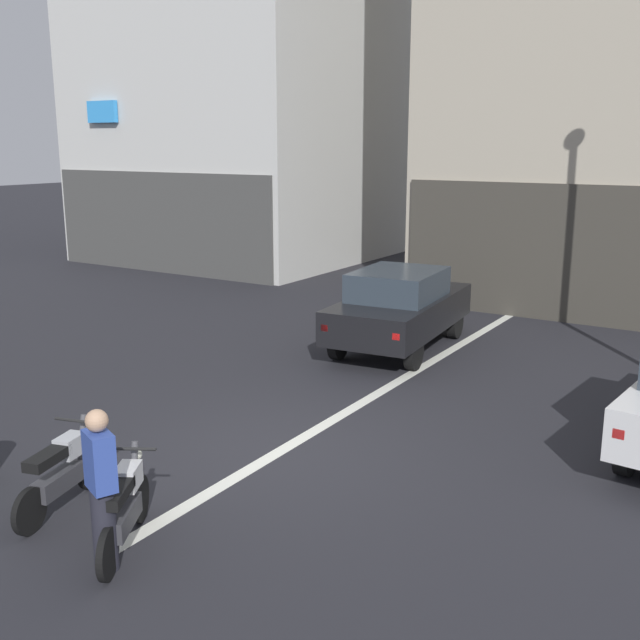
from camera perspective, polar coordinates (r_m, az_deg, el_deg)
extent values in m
plane|color=#232328|center=(10.35, -3.39, -10.13)|extent=(120.00, 120.00, 0.00)
cube|color=silver|center=(15.35, 9.71, -2.40)|extent=(0.20, 18.00, 0.01)
cube|color=silver|center=(28.42, -5.93, 21.80)|extent=(9.27, 9.04, 16.64)
cube|color=#454543|center=(24.78, -12.11, 7.23)|extent=(8.89, 0.10, 3.20)
cube|color=#3399F2|center=(26.22, -16.22, 14.96)|extent=(1.25, 0.16, 0.69)
cube|color=#3E3A33|center=(18.23, 18.80, 4.70)|extent=(8.30, 0.10, 3.20)
cylinder|color=black|center=(16.87, 5.20, 0.28)|extent=(0.24, 0.65, 0.64)
cylinder|color=black|center=(16.38, 10.24, -0.27)|extent=(0.24, 0.65, 0.64)
cylinder|color=black|center=(14.55, 1.39, -1.78)|extent=(0.24, 0.65, 0.64)
cylinder|color=black|center=(13.98, 7.13, -2.52)|extent=(0.24, 0.65, 0.64)
cube|color=black|center=(15.32, 6.12, 0.57)|extent=(2.12, 4.24, 0.66)
cube|color=#2D3842|center=(15.06, 5.97, 2.72)|extent=(1.72, 2.10, 0.56)
cube|color=red|center=(13.78, 0.37, -0.59)|extent=(0.14, 0.07, 0.12)
cube|color=red|center=(13.23, 5.84, -1.25)|extent=(0.14, 0.07, 0.12)
cylinder|color=black|center=(10.38, 22.31, -9.17)|extent=(0.24, 0.65, 0.64)
cube|color=red|center=(9.54, 21.78, -8.01)|extent=(0.15, 0.07, 0.12)
cylinder|color=black|center=(20.87, 20.83, 1.99)|extent=(0.22, 0.65, 0.64)
cylinder|color=black|center=(21.29, 16.81, 2.51)|extent=(0.22, 0.65, 0.64)
cylinder|color=black|center=(23.36, 22.48, 2.98)|extent=(0.22, 0.65, 0.64)
cylinder|color=black|center=(23.74, 18.85, 3.43)|extent=(0.22, 0.65, 0.64)
cube|color=#B7BABF|center=(22.23, 19.86, 3.85)|extent=(1.99, 4.19, 0.66)
cube|color=#2D3842|center=(22.29, 20.09, 5.44)|extent=(1.66, 2.05, 0.56)
cube|color=red|center=(24.00, 22.81, 4.37)|extent=(0.14, 0.07, 0.12)
cube|color=red|center=(24.34, 19.58, 4.75)|extent=(0.14, 0.07, 0.12)
cylinder|color=black|center=(9.71, -17.01, -10.70)|extent=(0.20, 0.52, 0.52)
cylinder|color=black|center=(8.88, -21.22, -13.40)|extent=(0.20, 0.52, 0.52)
cube|color=#38383D|center=(9.20, -19.24, -11.50)|extent=(0.39, 0.76, 0.22)
cube|color=black|center=(8.95, -20.01, -9.83)|extent=(0.37, 0.64, 0.12)
cube|color=#B2B5BA|center=(9.26, -18.46, -9.04)|extent=(0.31, 0.41, 0.24)
cylinder|color=#4C4C51|center=(9.45, -17.67, -8.97)|extent=(0.13, 0.25, 0.70)
cylinder|color=black|center=(9.28, -18.09, -7.30)|extent=(0.54, 0.18, 0.04)
sphere|color=silver|center=(9.49, -17.31, -7.77)|extent=(0.12, 0.12, 0.12)
cylinder|color=black|center=(8.80, -13.52, -13.08)|extent=(0.32, 0.49, 0.52)
cylinder|color=black|center=(7.83, -15.85, -16.75)|extent=(0.32, 0.49, 0.52)
cube|color=#38383D|center=(8.21, -14.75, -14.30)|extent=(0.54, 0.74, 0.22)
cube|color=black|center=(7.92, -15.24, -12.56)|extent=(0.49, 0.63, 0.12)
cube|color=silver|center=(8.29, -14.38, -11.46)|extent=(0.37, 0.42, 0.24)
cylinder|color=#4C4C51|center=(8.51, -13.93, -11.27)|extent=(0.18, 0.24, 0.70)
cylinder|color=black|center=(8.31, -14.21, -9.48)|extent=(0.49, 0.31, 0.04)
sphere|color=silver|center=(8.55, -13.76, -9.90)|extent=(0.12, 0.12, 0.12)
cylinder|color=#23232D|center=(7.91, -16.05, -15.03)|extent=(0.24, 0.24, 0.86)
cube|color=#334CA5|center=(7.60, -16.41, -10.24)|extent=(0.42, 0.35, 0.58)
sphere|color=tan|center=(7.45, -16.61, -7.34)|extent=(0.22, 0.22, 0.22)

